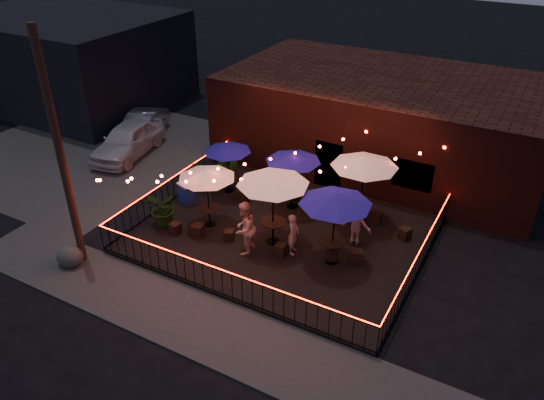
{
  "coord_description": "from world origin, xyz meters",
  "views": [
    {
      "loc": [
        7.49,
        -12.39,
        11.15
      ],
      "look_at": [
        -0.79,
        2.59,
        1.04
      ],
      "focal_mm": 35.0,
      "sensor_mm": 36.0,
      "label": 1
    }
  ],
  "objects_px": {
    "cafe_table_0": "(206,174)",
    "utility_pole": "(61,156)",
    "cafe_table_2": "(273,180)",
    "cafe_table_5": "(365,162)",
    "boulder": "(70,256)",
    "cafe_table_1": "(227,149)",
    "cooler": "(186,193)",
    "cafe_table_3": "(293,158)",
    "cafe_table_4": "(336,200)"
  },
  "relations": [
    {
      "from": "cafe_table_1",
      "to": "cafe_table_2",
      "type": "relative_size",
      "value": 0.87
    },
    {
      "from": "cafe_table_3",
      "to": "boulder",
      "type": "xyz_separation_m",
      "value": [
        -4.99,
        -6.85,
        -1.95
      ]
    },
    {
      "from": "cooler",
      "to": "cafe_table_5",
      "type": "bearing_deg",
      "value": 37.09
    },
    {
      "from": "boulder",
      "to": "utility_pole",
      "type": "bearing_deg",
      "value": 71.48
    },
    {
      "from": "utility_pole",
      "to": "cafe_table_5",
      "type": "xyz_separation_m",
      "value": [
        7.55,
        6.76,
        -1.37
      ]
    },
    {
      "from": "cafe_table_4",
      "to": "cooler",
      "type": "bearing_deg",
      "value": 173.5
    },
    {
      "from": "cafe_table_1",
      "to": "cafe_table_3",
      "type": "bearing_deg",
      "value": 2.59
    },
    {
      "from": "cafe_table_3",
      "to": "cafe_table_5",
      "type": "relative_size",
      "value": 0.81
    },
    {
      "from": "cafe_table_0",
      "to": "cafe_table_3",
      "type": "bearing_deg",
      "value": 51.15
    },
    {
      "from": "cafe_table_5",
      "to": "boulder",
      "type": "relative_size",
      "value": 3.5
    },
    {
      "from": "cafe_table_4",
      "to": "cafe_table_5",
      "type": "relative_size",
      "value": 0.91
    },
    {
      "from": "utility_pole",
      "to": "cafe_table_4",
      "type": "distance_m",
      "value": 8.7
    },
    {
      "from": "cafe_table_5",
      "to": "boulder",
      "type": "height_order",
      "value": "cafe_table_5"
    },
    {
      "from": "cafe_table_5",
      "to": "cooler",
      "type": "xyz_separation_m",
      "value": [
        -6.58,
        -2.09,
        -2.05
      ]
    },
    {
      "from": "utility_pole",
      "to": "boulder",
      "type": "relative_size",
      "value": 8.62
    },
    {
      "from": "cafe_table_4",
      "to": "cafe_table_5",
      "type": "bearing_deg",
      "value": 91.73
    },
    {
      "from": "utility_pole",
      "to": "cafe_table_4",
      "type": "relative_size",
      "value": 2.71
    },
    {
      "from": "cafe_table_0",
      "to": "boulder",
      "type": "height_order",
      "value": "cafe_table_0"
    },
    {
      "from": "utility_pole",
      "to": "cooler",
      "type": "xyz_separation_m",
      "value": [
        0.98,
        4.67,
        -3.41
      ]
    },
    {
      "from": "cafe_table_2",
      "to": "cafe_table_5",
      "type": "height_order",
      "value": "cafe_table_2"
    },
    {
      "from": "utility_pole",
      "to": "cafe_table_1",
      "type": "distance_m",
      "value": 6.86
    },
    {
      "from": "utility_pole",
      "to": "cafe_table_3",
      "type": "xyz_separation_m",
      "value": [
        4.85,
        6.43,
        -1.69
      ]
    },
    {
      "from": "utility_pole",
      "to": "cafe_table_2",
      "type": "distance_m",
      "value": 6.77
    },
    {
      "from": "cafe_table_2",
      "to": "cafe_table_5",
      "type": "relative_size",
      "value": 0.89
    },
    {
      "from": "cafe_table_0",
      "to": "cafe_table_4",
      "type": "relative_size",
      "value": 0.83
    },
    {
      "from": "cafe_table_1",
      "to": "cafe_table_2",
      "type": "height_order",
      "value": "cafe_table_2"
    },
    {
      "from": "cafe_table_2",
      "to": "cafe_table_5",
      "type": "bearing_deg",
      "value": 52.03
    },
    {
      "from": "cafe_table_1",
      "to": "cafe_table_3",
      "type": "xyz_separation_m",
      "value": [
        2.89,
        0.13,
        0.21
      ]
    },
    {
      "from": "cafe_table_0",
      "to": "utility_pole",
      "type": "bearing_deg",
      "value": -125.65
    },
    {
      "from": "cafe_table_1",
      "to": "cooler",
      "type": "bearing_deg",
      "value": -120.92
    },
    {
      "from": "cafe_table_4",
      "to": "boulder",
      "type": "height_order",
      "value": "cafe_table_4"
    },
    {
      "from": "cafe_table_4",
      "to": "cooler",
      "type": "distance_m",
      "value": 6.99
    },
    {
      "from": "cafe_table_4",
      "to": "cafe_table_5",
      "type": "xyz_separation_m",
      "value": [
        -0.09,
        2.85,
        0.06
      ]
    },
    {
      "from": "utility_pole",
      "to": "boulder",
      "type": "xyz_separation_m",
      "value": [
        -0.14,
        -0.42,
        -3.64
      ]
    },
    {
      "from": "utility_pole",
      "to": "cafe_table_4",
      "type": "bearing_deg",
      "value": 27.11
    },
    {
      "from": "cafe_table_3",
      "to": "cooler",
      "type": "relative_size",
      "value": 3.03
    },
    {
      "from": "cafe_table_1",
      "to": "utility_pole",
      "type": "bearing_deg",
      "value": -107.21
    },
    {
      "from": "cafe_table_1",
      "to": "cafe_table_4",
      "type": "xyz_separation_m",
      "value": [
        5.69,
        -2.39,
        0.46
      ]
    },
    {
      "from": "cafe_table_1",
      "to": "boulder",
      "type": "bearing_deg",
      "value": -107.3
    },
    {
      "from": "cafe_table_0",
      "to": "cafe_table_5",
      "type": "bearing_deg",
      "value": 31.64
    },
    {
      "from": "cafe_table_0",
      "to": "cafe_table_2",
      "type": "xyz_separation_m",
      "value": [
        2.64,
        0.16,
        0.39
      ]
    },
    {
      "from": "cooler",
      "to": "cafe_table_2",
      "type": "bearing_deg",
      "value": 9.85
    },
    {
      "from": "cafe_table_0",
      "to": "cafe_table_4",
      "type": "xyz_separation_m",
      "value": [
        4.93,
        0.14,
        0.29
      ]
    },
    {
      "from": "cafe_table_0",
      "to": "cafe_table_4",
      "type": "height_order",
      "value": "cafe_table_4"
    },
    {
      "from": "cafe_table_3",
      "to": "boulder",
      "type": "distance_m",
      "value": 8.69
    },
    {
      "from": "cafe_table_2",
      "to": "boulder",
      "type": "relative_size",
      "value": 3.1
    },
    {
      "from": "utility_pole",
      "to": "cafe_table_5",
      "type": "bearing_deg",
      "value": 41.83
    },
    {
      "from": "cafe_table_0",
      "to": "cooler",
      "type": "relative_size",
      "value": 2.83
    },
    {
      "from": "cafe_table_1",
      "to": "cafe_table_5",
      "type": "bearing_deg",
      "value": 4.73
    },
    {
      "from": "cafe_table_3",
      "to": "cafe_table_5",
      "type": "bearing_deg",
      "value": 7.0
    }
  ]
}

